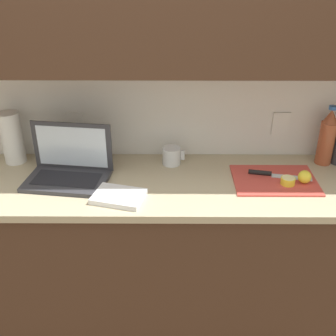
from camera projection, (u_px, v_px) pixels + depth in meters
ground_plane at (144, 319)px, 2.44m from camera, size 12.00×12.00×0.00m
wall_back at (137, 35)px, 1.89m from camera, size 5.20×0.38×2.60m
counter_unit at (137, 255)px, 2.22m from camera, size 2.52×0.58×0.92m
laptop at (69, 167)px, 2.01m from camera, size 0.41×0.29×0.26m
cutting_board at (275, 180)px, 2.01m from camera, size 0.39×0.29×0.01m
knife at (269, 174)px, 2.03m from camera, size 0.30×0.09×0.02m
lemon_half_cut at (288, 181)px, 1.96m from camera, size 0.07×0.07×0.04m
lemon_whole_beside at (305, 177)px, 1.96m from camera, size 0.06×0.06×0.06m
bottle_green_soda at (327, 137)px, 2.11m from camera, size 0.08×0.08×0.31m
measuring_cup at (172, 156)px, 2.14m from camera, size 0.11×0.09×0.09m
paper_towel_roll at (12, 138)px, 2.12m from camera, size 0.11×0.11×0.27m
dish_towel at (119, 196)px, 1.86m from camera, size 0.25×0.21×0.02m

